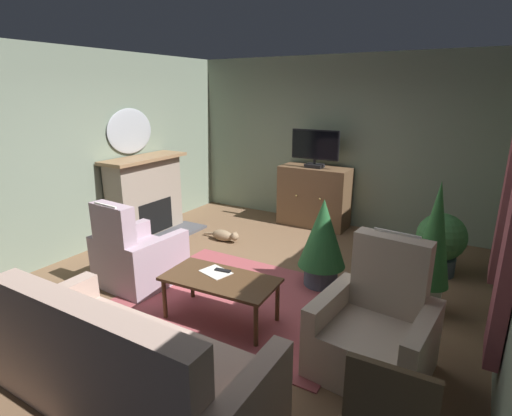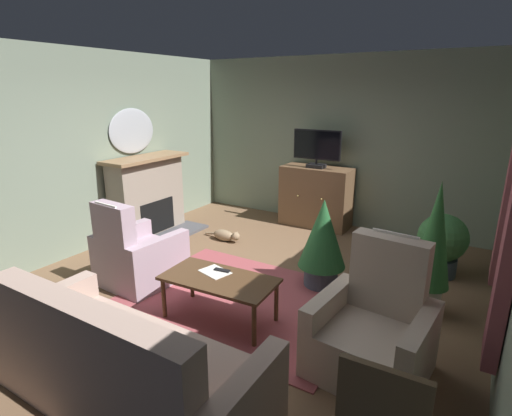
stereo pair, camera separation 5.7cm
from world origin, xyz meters
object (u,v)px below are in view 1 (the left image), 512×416
tv_cabinet (314,198)px  sofa_floral (128,370)px  potted_plant_on_hearth_side (323,239)px  cat (224,235)px  fireplace (147,198)px  coffee_table (220,282)px  television (315,148)px  wall_mirror_oval (130,131)px  potted_plant_tall_palm_by_window (434,243)px  armchair_near_window (137,258)px  tv_remote (223,271)px  potted_plant_leafy_by_curtain (441,241)px  armchair_angled_to_table (375,332)px  folded_newspaper (216,272)px

tv_cabinet → sofa_floral: size_ratio=0.55×
potted_plant_on_hearth_side → cat: 2.01m
fireplace → coffee_table: bearing=-30.8°
television → cat: (-0.89, -1.38, -1.27)m
fireplace → sofa_floral: size_ratio=0.68×
wall_mirror_oval → potted_plant_tall_palm_by_window: 4.61m
television → tv_cabinet: bearing=90.0°
wall_mirror_oval → coffee_table: wall_mirror_oval is taller
wall_mirror_oval → television: size_ratio=1.09×
armchair_near_window → cat: armchair_near_window is taller
fireplace → cat: 1.39m
potted_plant_tall_palm_by_window → cat: potted_plant_tall_palm_by_window is taller
fireplace → armchair_near_window: (1.15, -1.33, -0.27)m
tv_remote → armchair_near_window: (-1.28, 0.02, -0.15)m
wall_mirror_oval → cat: 2.19m
potted_plant_on_hearth_side → potted_plant_tall_palm_by_window: 1.20m
coffee_table → potted_plant_on_hearth_side: potted_plant_on_hearth_side is taller
fireplace → potted_plant_on_hearth_side: fireplace is taller
armchair_near_window → television: bearing=72.2°
potted_plant_leafy_by_curtain → armchair_near_window: bearing=-145.4°
coffee_table → sofa_floral: (0.11, -1.31, -0.09)m
fireplace → armchair_angled_to_table: 4.27m
tv_remote → potted_plant_leafy_by_curtain: potted_plant_leafy_by_curtain is taller
tv_cabinet → armchair_angled_to_table: bearing=-59.7°
fireplace → tv_cabinet: bearing=39.9°
wall_mirror_oval → potted_plant_tall_palm_by_window: (4.51, -0.25, -0.87)m
sofa_floral → tv_cabinet: bearing=95.7°
tv_cabinet → wall_mirror_oval: bearing=-143.2°
sofa_floral → armchair_angled_to_table: 1.97m
armchair_angled_to_table → potted_plant_leafy_by_curtain: bearing=83.9°
fireplace → television: bearing=39.0°
sofa_floral → potted_plant_tall_palm_by_window: potted_plant_tall_palm_by_window is taller
fireplace → tv_remote: (2.43, -1.35, -0.13)m
sofa_floral → cat: bearing=113.3°
tv_cabinet → potted_plant_tall_palm_by_window: potted_plant_tall_palm_by_window is taller
folded_newspaper → cat: size_ratio=0.44×
folded_newspaper → sofa_floral: bearing=-65.7°
tv_cabinet → coffee_table: (0.35, -3.27, -0.07)m
armchair_angled_to_table → armchair_near_window: 2.87m
potted_plant_leafy_by_curtain → cat: potted_plant_leafy_by_curtain is taller
fireplace → potted_plant_on_hearth_side: size_ratio=1.35×
coffee_table → armchair_near_window: (-1.33, 0.15, -0.09)m
fireplace → potted_plant_leafy_by_curtain: bearing=10.8°
tv_remote → cat: size_ratio=0.25×
television → armchair_angled_to_table: (1.88, -3.16, -1.02)m
folded_newspaper → armchair_near_window: size_ratio=0.28×
television → fireplace: bearing=-141.0°
fireplace → coffee_table: (2.49, -1.49, -0.19)m
wall_mirror_oval → fireplace: bearing=-0.0°
fireplace → folded_newspaper: (2.38, -1.40, -0.13)m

